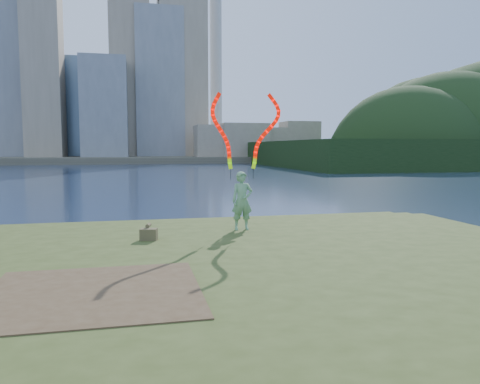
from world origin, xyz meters
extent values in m
plane|color=#1A2741|center=(0.00, 0.00, 0.00)|extent=(320.00, 320.00, 0.00)
cube|color=#364518|center=(0.00, -2.50, 0.15)|extent=(20.00, 18.00, 0.30)
cube|color=#364518|center=(0.00, -2.20, 0.40)|extent=(17.00, 15.00, 0.30)
cube|color=#364518|center=(0.00, -2.00, 0.65)|extent=(14.00, 12.00, 0.30)
cube|color=#47331E|center=(-2.20, -3.20, 0.81)|extent=(3.20, 3.00, 0.02)
cube|color=#514B3B|center=(0.00, 95.00, 0.60)|extent=(320.00, 40.00, 1.20)
cylinder|color=silver|center=(18.00, 102.00, 30.20)|extent=(2.80, 2.80, 58.00)
cube|color=black|center=(55.00, 60.00, 2.00)|extent=(70.00, 42.00, 4.00)
imported|color=#1D7024|center=(1.24, 1.66, 1.58)|extent=(0.58, 0.38, 1.56)
cylinder|color=black|center=(0.94, 1.76, 2.30)|extent=(0.02, 0.02, 0.30)
cylinder|color=black|center=(1.57, 1.77, 2.30)|extent=(0.02, 0.02, 0.30)
cube|color=brown|center=(-1.26, 0.76, 0.94)|extent=(0.44, 0.35, 0.28)
cylinder|color=brown|center=(-1.26, 0.94, 1.13)|extent=(0.15, 0.28, 0.09)
camera|label=1|loc=(-1.56, -10.44, 3.00)|focal=35.00mm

